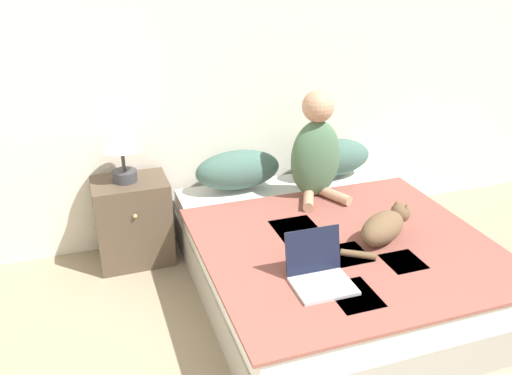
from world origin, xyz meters
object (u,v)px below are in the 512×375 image
bed (331,261)px  pillow_far (331,158)px  nightstand (133,221)px  laptop_open (320,273)px  pillow_near (238,170)px  table_lamp (121,143)px  cat_tabby (385,226)px  person_sitting (316,151)px

bed → pillow_far: pillow_far is taller
nightstand → laptop_open: bearing=-57.2°
pillow_near → laptop_open: size_ratio=1.99×
bed → table_lamp: 1.55m
cat_tabby → bed: bearing=108.7°
pillow_near → nightstand: bearing=-178.6°
person_sitting → pillow_near: bearing=147.7°
pillow_far → cat_tabby: size_ratio=1.13×
nightstand → person_sitting: bearing=-12.6°
laptop_open → table_lamp: bearing=124.0°
pillow_far → cat_tabby: bearing=-98.2°
pillow_far → table_lamp: table_lamp is taller
pillow_near → cat_tabby: 1.17m
table_lamp → bed: bearing=-34.4°
table_lamp → nightstand: bearing=-29.4°
bed → table_lamp: table_lamp is taller
bed → cat_tabby: bearing=-43.5°
pillow_near → table_lamp: bearing=-179.6°
bed → laptop_open: size_ratio=6.19×
pillow_near → table_lamp: table_lamp is taller
bed → person_sitting: (0.10, 0.50, 0.56)m
person_sitting → table_lamp: (-1.26, 0.29, 0.10)m
cat_tabby → laptop_open: bearing=178.7°
laptop_open → table_lamp: table_lamp is taller
pillow_near → person_sitting: 0.59m
pillow_far → person_sitting: size_ratio=0.82×
pillow_far → cat_tabby: (-0.15, -1.01, -0.04)m
pillow_near → laptop_open: bearing=-87.9°
pillow_near → cat_tabby: (0.59, -1.01, -0.04)m
pillow_far → laptop_open: size_ratio=1.99×
person_sitting → cat_tabby: (0.12, -0.71, -0.24)m
laptop_open → pillow_near: bearing=92.9°
bed → nightstand: bearing=145.5°
laptop_open → person_sitting: bearing=67.6°
bed → nightstand: (-1.14, 0.78, 0.09)m
bed → laptop_open: bearing=-123.7°
bed → nightstand: nightstand is taller
person_sitting → nightstand: bearing=167.4°
person_sitting → nightstand: (-1.23, 0.28, -0.47)m
nightstand → table_lamp: 0.57m
bed → table_lamp: size_ratio=4.94×
cat_tabby → table_lamp: 1.74m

